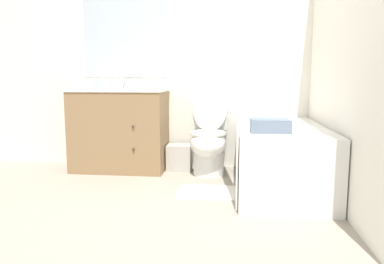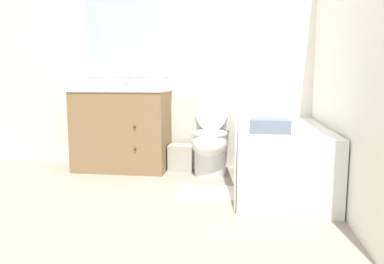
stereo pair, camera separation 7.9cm
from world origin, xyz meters
name	(u,v)px [view 2 (the right image)]	position (x,y,z in m)	size (l,w,h in m)	color
ground_plane	(161,225)	(0.00, 0.00, 0.00)	(14.00, 14.00, 0.00)	gray
wall_back	(195,52)	(-0.01, 1.77, 1.25)	(8.00, 0.06, 2.50)	white
wall_right	(337,43)	(1.27, 0.87, 1.25)	(0.05, 2.74, 2.50)	white
vanity_cabinet	(122,128)	(-0.75, 1.48, 0.44)	(0.99, 0.56, 0.87)	olive
sink_faucet	(127,85)	(-0.75, 1.67, 0.90)	(0.14, 0.12, 0.12)	silver
toilet	(210,140)	(0.20, 1.40, 0.35)	(0.36, 0.64, 0.86)	white
bathtub	(281,157)	(0.87, 0.99, 0.28)	(0.74, 1.51, 0.56)	white
shower_curtain	(238,74)	(0.49, 0.55, 1.01)	(0.02, 0.46, 2.00)	white
wastebasket	(181,157)	(-0.12, 1.54, 0.14)	(0.26, 0.22, 0.27)	#B7B2A8
tissue_box	(137,84)	(-0.63, 1.65, 0.91)	(0.12, 0.12, 0.10)	white
soap_dispenser	(160,81)	(-0.35, 1.54, 0.95)	(0.06, 0.06, 0.18)	silver
hand_towel_folded	(87,85)	(-1.07, 1.37, 0.91)	(0.27, 0.15, 0.08)	silver
bath_towel_folded	(270,126)	(0.73, 0.57, 0.61)	(0.30, 0.25, 0.10)	slate
bath_mat	(211,193)	(0.27, 0.74, 0.01)	(0.57, 0.40, 0.02)	silver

